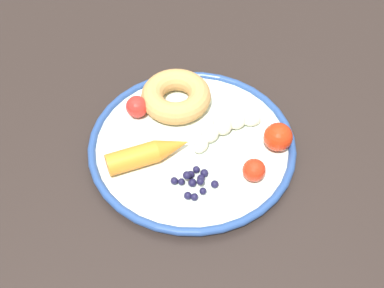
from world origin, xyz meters
name	(u,v)px	position (x,y,z in m)	size (l,w,h in m)	color
dining_table	(190,157)	(0.00, 0.00, 0.63)	(0.99, 0.98, 0.72)	black
plate	(192,145)	(0.01, 0.05, 0.73)	(0.31, 0.31, 0.02)	silver
banana	(224,128)	(-0.04, 0.04, 0.74)	(0.12, 0.06, 0.03)	beige
carrot_orange	(149,153)	(0.08, 0.06, 0.75)	(0.12, 0.04, 0.03)	orange
donut	(176,96)	(0.01, -0.04, 0.75)	(0.11, 0.11, 0.03)	tan
blueberry_pile	(194,181)	(0.03, 0.12, 0.74)	(0.06, 0.05, 0.02)	#191638
tomato_near	(278,137)	(-0.11, 0.09, 0.75)	(0.04, 0.04, 0.04)	red
tomato_mid	(137,107)	(0.08, -0.03, 0.75)	(0.03, 0.03, 0.03)	red
tomato_far	(254,170)	(-0.06, 0.13, 0.75)	(0.03, 0.03, 0.03)	red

